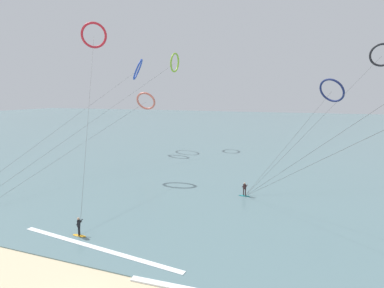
# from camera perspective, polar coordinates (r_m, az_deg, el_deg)

# --- Properties ---
(sea_water) EXTENTS (400.00, 200.00, 0.08)m
(sea_water) POSITION_cam_1_polar(r_m,az_deg,el_deg) (118.20, 14.53, 2.85)
(sea_water) COLOR slate
(sea_water) RESTS_ON ground
(surfer_teal) EXTENTS (1.40, 0.69, 1.70)m
(surfer_teal) POSITION_cam_1_polar(r_m,az_deg,el_deg) (38.93, 9.53, -8.27)
(surfer_teal) COLOR teal
(surfer_teal) RESTS_ON ground
(surfer_amber) EXTENTS (1.40, 0.70, 1.70)m
(surfer_amber) POSITION_cam_1_polar(r_m,az_deg,el_deg) (29.93, -19.87, -14.15)
(surfer_amber) COLOR orange
(surfer_amber) RESTS_ON ground
(kite_charcoal) EXTENTS (18.06, 17.94, 19.63)m
(kite_charcoal) POSITION_cam_1_polar(r_m,az_deg,el_deg) (54.65, 31.24, 13.65)
(kite_charcoal) COLOR black
(kite_charcoal) RESTS_ON ground
(kite_lime) EXTENTS (3.30, 51.87, 21.87)m
(kite_lime) POSITION_cam_1_polar(r_m,az_deg,el_deg) (75.94, -3.19, 14.55)
(kite_lime) COLOR #8CC62D
(kite_lime) RESTS_ON ground
(kite_coral) EXTENTS (4.33, 37.28, 12.79)m
(kite_coral) POSITION_cam_1_polar(r_m,az_deg,el_deg) (66.32, -8.41, 7.73)
(kite_coral) COLOR #EA7260
(kite_coral) RESTS_ON ground
(kite_cobalt) EXTENTS (4.31, 46.46, 20.27)m
(kite_cobalt) POSITION_cam_1_polar(r_m,az_deg,el_deg) (74.49, -9.84, 13.20)
(kite_cobalt) COLOR #2647B7
(kite_cobalt) RESTS_ON ground
(kite_crimson) EXTENTS (16.04, 23.36, 23.43)m
(kite_crimson) POSITION_cam_1_polar(r_m,az_deg,el_deg) (54.11, -17.42, 18.34)
(kite_crimson) COLOR red
(kite_crimson) RESTS_ON ground
(kite_navy) EXTENTS (12.02, 16.07, 14.62)m
(kite_navy) POSITION_cam_1_polar(r_m,az_deg,el_deg) (50.62, 24.07, 8.86)
(kite_navy) COLOR navy
(kite_navy) RESTS_ON ground
(wave_crest_mid) EXTENTS (16.23, 2.31, 0.12)m
(wave_crest_mid) POSITION_cam_1_polar(r_m,az_deg,el_deg) (27.77, -17.13, -17.63)
(wave_crest_mid) COLOR white
(wave_crest_mid) RESTS_ON ground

